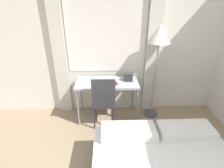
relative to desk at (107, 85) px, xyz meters
name	(u,v)px	position (x,y,z in m)	size (l,w,h in m)	color
wall_back_with_window	(108,44)	(0.03, 0.34, 0.67)	(5.23, 0.13, 2.70)	silver
desk	(107,85)	(0.00, 0.00, 0.00)	(1.11, 0.52, 0.76)	#B2B2B7
desk_chair	(104,99)	(-0.06, -0.26, -0.14)	(0.41, 0.41, 0.97)	#333338
standing_lamp	(159,39)	(0.87, 0.06, 0.81)	(0.38, 0.38, 1.74)	#4C4C51
telephone	(128,78)	(0.39, 0.05, 0.12)	(0.16, 0.15, 0.11)	#2D2D2D
book	(110,83)	(0.06, -0.08, 0.09)	(0.27, 0.25, 0.02)	maroon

